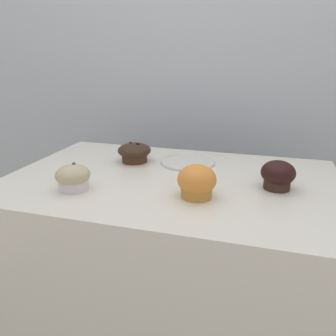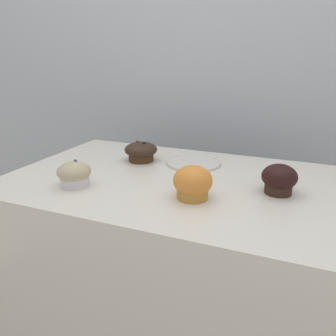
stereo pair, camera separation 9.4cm
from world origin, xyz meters
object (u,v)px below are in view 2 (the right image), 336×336
(muffin_front_left, at_px, (141,151))
(serving_plate, at_px, (193,163))
(muffin_front_center, at_px, (279,179))
(muffin_back_right, at_px, (74,174))
(muffin_back_left, at_px, (193,183))

(muffin_front_left, height_order, serving_plate, muffin_front_left)
(muffin_front_center, relative_size, muffin_back_right, 0.99)
(muffin_back_right, bearing_deg, muffin_front_center, 16.75)
(muffin_front_center, xyz_separation_m, serving_plate, (-0.29, 0.15, -0.04))
(serving_plate, bearing_deg, muffin_front_left, -169.59)
(muffin_back_left, relative_size, muffin_back_right, 1.08)
(muffin_back_left, bearing_deg, muffin_back_right, -172.33)
(muffin_back_right, xyz_separation_m, serving_plate, (0.25, 0.32, -0.03))
(muffin_front_left, distance_m, serving_plate, 0.19)
(muffin_front_center, distance_m, serving_plate, 0.33)
(muffin_front_left, bearing_deg, muffin_back_right, -103.36)
(serving_plate, bearing_deg, muffin_back_right, -128.25)
(muffin_front_center, xyz_separation_m, muffin_front_left, (-0.47, 0.12, -0.01))
(muffin_back_left, bearing_deg, serving_plate, 107.43)
(muffin_back_left, height_order, muffin_front_left, muffin_back_left)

